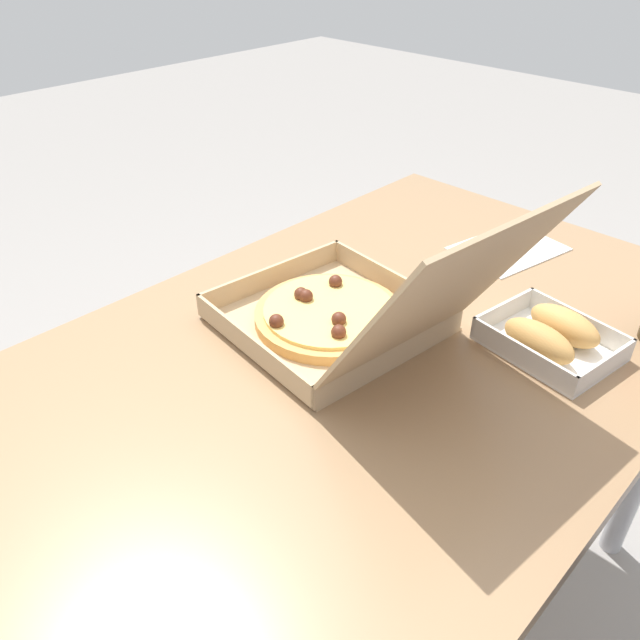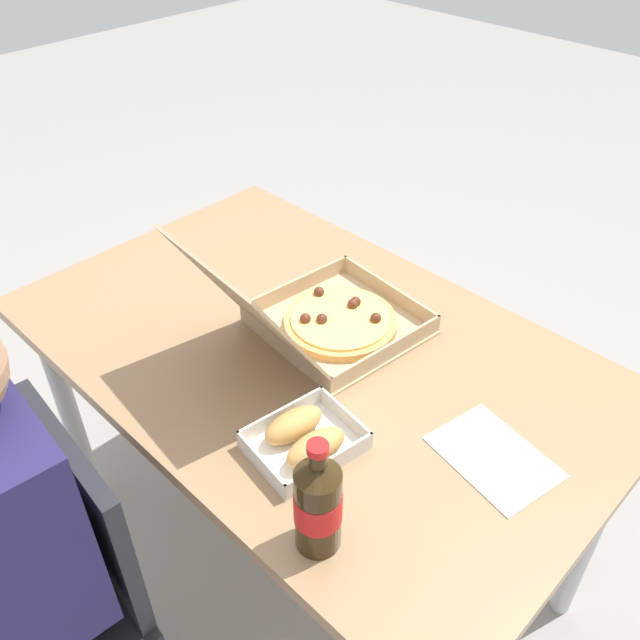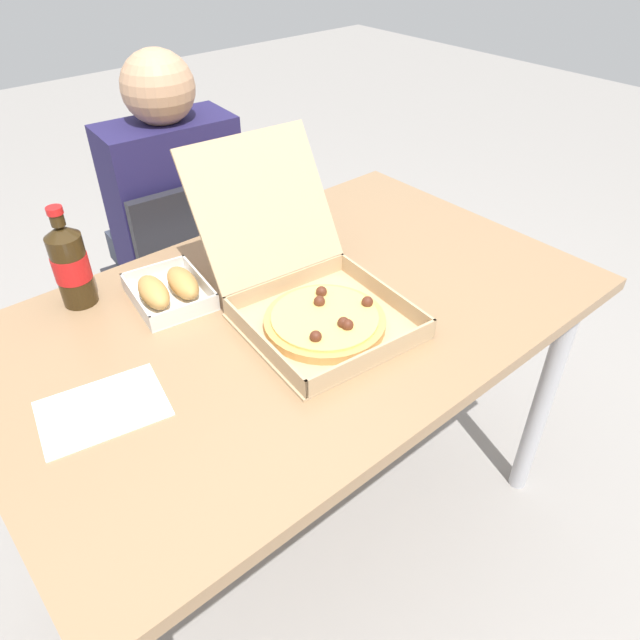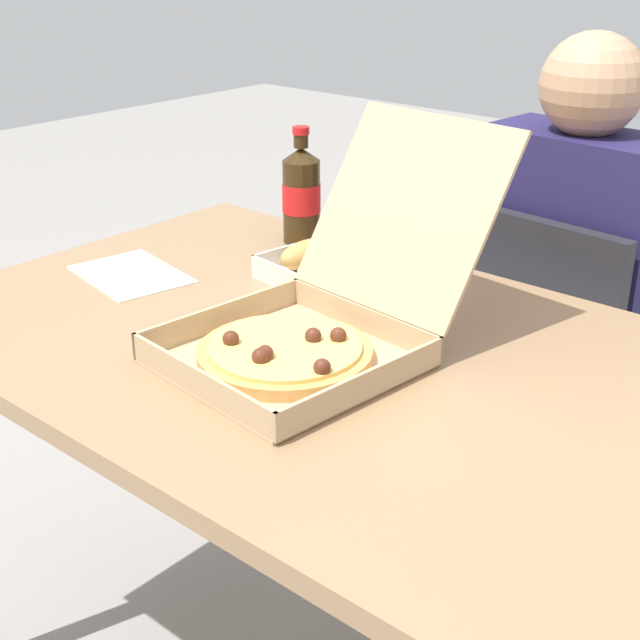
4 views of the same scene
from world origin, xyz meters
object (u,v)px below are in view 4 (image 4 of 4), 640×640
Objects in this scene: bread_side_box at (320,262)px; cola_bottle at (301,194)px; pizza_box_open at (312,325)px; chair at (556,371)px; diner_person at (583,270)px; paper_menu at (131,274)px.

bread_side_box is 0.20m from cola_bottle.
bread_side_box is at bearing 128.57° from pizza_box_open.
diner_person is at bearing 85.11° from chair.
paper_menu is (-0.25, -0.22, -0.02)m from bread_side_box.
cola_bottle is 1.07× the size of paper_menu.
cola_bottle reaches higher than bread_side_box.
chair is at bearing -94.89° from diner_person.
diner_person is at bearing 84.64° from pizza_box_open.
pizza_box_open is 2.25× the size of cola_bottle.
bread_side_box is 0.94× the size of cola_bottle.
cola_bottle is 0.36m from paper_menu.
cola_bottle is (-0.15, 0.12, 0.07)m from bread_side_box.
cola_bottle is at bearing -142.26° from chair.
bread_side_box is (-0.26, -0.44, 0.30)m from chair.
bread_side_box is (-0.20, 0.25, -0.02)m from pizza_box_open.
paper_menu is at bearing -128.24° from chair.
pizza_box_open is at bearing -95.40° from chair.
diner_person is 5.49× the size of bread_side_box.
pizza_box_open is (-0.07, -0.69, 0.32)m from chair.
pizza_box_open is 0.51m from cola_bottle.
chair reaches higher than paper_menu.
bread_side_box is (-0.27, -0.50, 0.09)m from diner_person.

